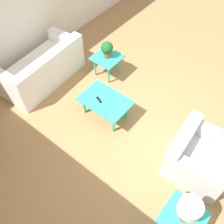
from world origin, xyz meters
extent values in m
plane|color=#A87A4C|center=(0.00, 0.00, 0.00)|extent=(14.00, 14.00, 0.00)
cube|color=silver|center=(3.06, 0.00, 1.35)|extent=(0.12, 7.20, 2.70)
cube|color=white|center=(2.30, 0.26, 0.23)|extent=(0.92, 1.80, 0.45)
cube|color=white|center=(1.99, 0.24, 0.62)|extent=(0.30, 1.77, 0.34)
cube|color=white|center=(2.35, -0.52, 0.56)|extent=(0.83, 0.25, 0.22)
cube|color=white|center=(2.26, 1.03, 0.56)|extent=(0.83, 0.25, 0.22)
cube|color=silver|center=(-1.23, 0.09, 0.21)|extent=(0.96, 0.97, 0.41)
cube|color=silver|center=(-0.88, 0.12, 0.58)|extent=(0.26, 0.93, 0.34)
cube|color=silver|center=(-1.25, 0.47, 0.52)|extent=(0.92, 0.22, 0.22)
cube|color=silver|center=(-1.21, -0.28, 0.52)|extent=(0.92, 0.22, 0.22)
cube|color=#2DB79E|center=(0.66, 0.18, 0.41)|extent=(0.91, 0.61, 0.04)
cylinder|color=#2DB79E|center=(0.30, -0.03, 0.19)|extent=(0.05, 0.05, 0.39)
cylinder|color=#2DB79E|center=(1.01, -0.03, 0.19)|extent=(0.05, 0.05, 0.39)
cylinder|color=#2DB79E|center=(0.30, 0.38, 0.19)|extent=(0.05, 0.05, 0.39)
cylinder|color=#2DB79E|center=(1.01, 0.38, 0.19)|extent=(0.05, 0.05, 0.39)
cube|color=#2DB79E|center=(1.34, -0.71, 0.47)|extent=(0.54, 0.54, 0.04)
cylinder|color=#2DB79E|center=(1.16, -0.90, 0.22)|extent=(0.04, 0.04, 0.45)
cylinder|color=#2DB79E|center=(1.53, -0.90, 0.22)|extent=(0.04, 0.04, 0.45)
cylinder|color=#2DB79E|center=(1.16, -0.53, 0.22)|extent=(0.04, 0.04, 0.45)
cylinder|color=#2DB79E|center=(1.53, -0.53, 0.22)|extent=(0.04, 0.04, 0.45)
cube|color=#2DB79E|center=(-1.46, 1.12, 0.47)|extent=(0.54, 0.54, 0.04)
cylinder|color=#2DB79E|center=(-1.64, 0.93, 0.22)|extent=(0.04, 0.04, 0.45)
cylinder|color=#2DB79E|center=(-1.27, 0.93, 0.22)|extent=(0.04, 0.04, 0.45)
cylinder|color=brown|center=(1.34, -0.71, 0.55)|extent=(0.15, 0.15, 0.13)
sphere|color=#195B28|center=(1.34, -0.71, 0.71)|extent=(0.25, 0.25, 0.25)
cylinder|color=red|center=(-1.46, 1.12, 0.62)|extent=(0.14, 0.14, 0.27)
cylinder|color=white|center=(-1.46, 1.12, 0.84)|extent=(0.30, 0.30, 0.16)
cube|color=black|center=(0.74, 0.25, 0.44)|extent=(0.16, 0.10, 0.02)
camera|label=1|loc=(-1.37, 2.51, 4.01)|focal=42.00mm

